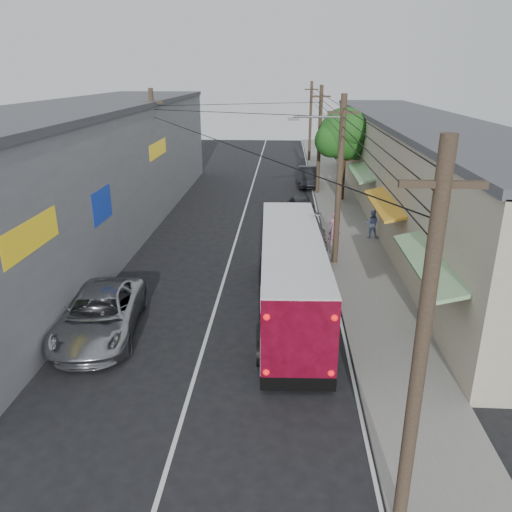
{
  "coord_description": "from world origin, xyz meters",
  "views": [
    {
      "loc": [
        2.67,
        -10.03,
        8.89
      ],
      "look_at": [
        1.57,
        9.02,
        1.82
      ],
      "focal_mm": 35.0,
      "sensor_mm": 36.0,
      "label": 1
    }
  ],
  "objects_px": {
    "pedestrian_near": "(335,229)",
    "coach_bus": "(291,274)",
    "parked_suv": "(306,241)",
    "parked_car_mid": "(301,207)",
    "pedestrian_far": "(372,224)",
    "jeepney": "(100,314)",
    "parked_car_far": "(308,177)"
  },
  "relations": [
    {
      "from": "parked_suv",
      "to": "pedestrian_near",
      "type": "distance_m",
      "value": 2.23
    },
    {
      "from": "jeepney",
      "to": "parked_car_far",
      "type": "distance_m",
      "value": 26.74
    },
    {
      "from": "jeepney",
      "to": "parked_car_mid",
      "type": "xyz_separation_m",
      "value": [
        7.6,
        15.98,
        -0.15
      ]
    },
    {
      "from": "jeepney",
      "to": "parked_suv",
      "type": "relative_size",
      "value": 1.02
    },
    {
      "from": "parked_car_mid",
      "to": "pedestrian_near",
      "type": "bearing_deg",
      "value": -80.01
    },
    {
      "from": "parked_car_mid",
      "to": "parked_car_far",
      "type": "xyz_separation_m",
      "value": [
        0.8,
        9.4,
        0.13
      ]
    },
    {
      "from": "parked_car_mid",
      "to": "pedestrian_far",
      "type": "height_order",
      "value": "pedestrian_far"
    },
    {
      "from": "coach_bus",
      "to": "pedestrian_far",
      "type": "xyz_separation_m",
      "value": [
        4.6,
        9.34,
        -0.68
      ]
    },
    {
      "from": "coach_bus",
      "to": "parked_car_mid",
      "type": "relative_size",
      "value": 2.9
    },
    {
      "from": "parked_suv",
      "to": "pedestrian_near",
      "type": "bearing_deg",
      "value": 43.54
    },
    {
      "from": "coach_bus",
      "to": "parked_suv",
      "type": "height_order",
      "value": "coach_bus"
    },
    {
      "from": "coach_bus",
      "to": "parked_car_far",
      "type": "xyz_separation_m",
      "value": [
        1.6,
        23.22,
        -0.84
      ]
    },
    {
      "from": "jeepney",
      "to": "pedestrian_far",
      "type": "bearing_deg",
      "value": 38.07
    },
    {
      "from": "parked_car_mid",
      "to": "pedestrian_near",
      "type": "xyz_separation_m",
      "value": [
        1.6,
        -5.85,
        0.37
      ]
    },
    {
      "from": "jeepney",
      "to": "parked_suv",
      "type": "distance_m",
      "value": 11.47
    },
    {
      "from": "pedestrian_near",
      "to": "jeepney",
      "type": "bearing_deg",
      "value": 56.81
    },
    {
      "from": "pedestrian_near",
      "to": "coach_bus",
      "type": "bearing_deg",
      "value": 82.27
    },
    {
      "from": "coach_bus",
      "to": "parked_car_far",
      "type": "distance_m",
      "value": 23.29
    },
    {
      "from": "parked_suv",
      "to": "parked_car_mid",
      "type": "distance_m",
      "value": 7.39
    },
    {
      "from": "jeepney",
      "to": "pedestrian_far",
      "type": "xyz_separation_m",
      "value": [
        11.4,
        11.51,
        0.13
      ]
    },
    {
      "from": "parked_suv",
      "to": "pedestrian_near",
      "type": "height_order",
      "value": "pedestrian_near"
    },
    {
      "from": "jeepney",
      "to": "pedestrian_near",
      "type": "height_order",
      "value": "pedestrian_near"
    },
    {
      "from": "parked_car_mid",
      "to": "pedestrian_far",
      "type": "distance_m",
      "value": 5.88
    },
    {
      "from": "coach_bus",
      "to": "parked_car_far",
      "type": "relative_size",
      "value": 2.33
    },
    {
      "from": "parked_car_far",
      "to": "pedestrian_far",
      "type": "relative_size",
      "value": 2.89
    },
    {
      "from": "jeepney",
      "to": "pedestrian_near",
      "type": "bearing_deg",
      "value": 40.56
    },
    {
      "from": "coach_bus",
      "to": "pedestrian_near",
      "type": "height_order",
      "value": "coach_bus"
    },
    {
      "from": "parked_car_far",
      "to": "jeepney",
      "type": "bearing_deg",
      "value": -107.14
    },
    {
      "from": "parked_suv",
      "to": "pedestrian_near",
      "type": "xyz_separation_m",
      "value": [
        1.6,
        1.54,
        0.2
      ]
    },
    {
      "from": "parked_car_far",
      "to": "pedestrian_far",
      "type": "bearing_deg",
      "value": -76.64
    },
    {
      "from": "coach_bus",
      "to": "jeepney",
      "type": "height_order",
      "value": "coach_bus"
    },
    {
      "from": "coach_bus",
      "to": "pedestrian_near",
      "type": "xyz_separation_m",
      "value": [
        2.4,
        7.97,
        -0.59
      ]
    }
  ]
}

